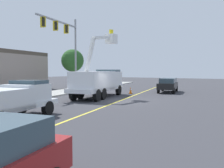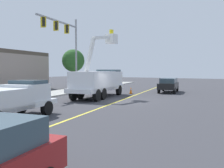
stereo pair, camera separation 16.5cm
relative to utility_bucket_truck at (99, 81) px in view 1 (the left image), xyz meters
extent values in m
plane|color=#38383D|center=(-1.31, -3.10, -1.60)|extent=(120.00, 120.00, 0.00)
cube|color=#9E9E99|center=(-3.05, 5.53, -1.54)|extent=(59.53, 15.38, 0.12)
cube|color=yellow|center=(-1.31, -3.10, -1.60)|extent=(49.05, 10.03, 0.01)
cube|color=white|center=(-0.19, -0.02, -0.70)|extent=(8.53, 4.07, 0.36)
cube|color=white|center=(2.38, 0.50, 0.07)|extent=(3.04, 2.82, 1.60)
cube|color=#384C56|center=(2.58, 0.54, 0.77)|extent=(2.18, 2.41, 0.64)
cube|color=white|center=(-1.15, -0.21, 0.02)|extent=(5.64, 3.49, 1.80)
cube|color=white|center=(-2.12, -0.54, 2.43)|extent=(1.25, 0.36, 3.01)
cube|color=white|center=(-0.28, -0.66, 4.06)|extent=(2.76, 0.47, 0.62)
cube|color=white|center=(1.07, -0.75, 4.09)|extent=(0.90, 0.90, 0.90)
cube|color=yellow|center=(1.07, -0.75, 4.69)|extent=(0.36, 0.24, 0.60)
cylinder|color=black|center=(2.40, 1.65, -1.08)|extent=(1.09, 0.54, 1.04)
cylinder|color=black|center=(2.85, -0.55, -1.08)|extent=(1.09, 0.54, 1.04)
cylinder|color=black|center=(-1.86, 0.79, -1.08)|extent=(1.09, 0.54, 1.04)
cylinder|color=black|center=(-1.41, -1.41, -1.08)|extent=(1.09, 0.54, 1.04)
cylinder|color=black|center=(-3.14, 0.53, -1.08)|extent=(1.09, 0.54, 1.04)
cylinder|color=black|center=(-2.70, -1.67, -1.08)|extent=(1.09, 0.54, 1.04)
cube|color=silver|center=(-11.31, -2.26, -0.85)|extent=(5.90, 3.16, 0.30)
cube|color=silver|center=(-10.10, -2.02, -0.30)|extent=(2.36, 2.29, 1.10)
cube|color=#384C56|center=(-9.91, -1.98, 0.18)|extent=(1.67, 1.99, 0.56)
cylinder|color=black|center=(-9.69, -0.97, -1.18)|extent=(0.88, 0.46, 0.84)
cylinder|color=black|center=(-9.31, -2.82, -1.18)|extent=(0.88, 0.46, 0.84)
cube|color=black|center=(8.60, -4.00, -0.81)|extent=(5.08, 2.81, 0.70)
cube|color=#384C56|center=(8.75, -3.97, -0.21)|extent=(3.72, 2.32, 0.60)
cylinder|color=black|center=(7.17, -5.16, -1.26)|extent=(0.71, 0.37, 0.68)
cylinder|color=black|center=(6.83, -3.48, -1.26)|extent=(0.71, 0.37, 0.68)
cylinder|color=black|center=(10.37, -4.52, -1.26)|extent=(0.71, 0.37, 0.68)
cylinder|color=black|center=(10.03, -2.84, -1.26)|extent=(0.71, 0.37, 0.68)
cube|color=black|center=(-13.52, -4.55, -1.58)|extent=(0.40, 0.40, 0.04)
cone|color=orange|center=(-13.52, -4.55, -1.17)|extent=(0.32, 0.32, 0.78)
cylinder|color=white|center=(-13.52, -4.55, -1.10)|extent=(0.20, 0.20, 0.08)
cube|color=black|center=(4.44, -1.16, -1.58)|extent=(0.40, 0.40, 0.04)
cone|color=orange|center=(4.44, -1.16, -1.18)|extent=(0.32, 0.32, 0.76)
cylinder|color=white|center=(4.44, -1.16, -1.11)|extent=(0.20, 0.20, 0.08)
cylinder|color=gray|center=(3.48, 5.82, 2.75)|extent=(0.22, 0.22, 8.71)
cube|color=gray|center=(-0.17, 5.09, 6.18)|extent=(7.32, 1.63, 0.16)
cube|color=gold|center=(1.40, 5.40, 5.63)|extent=(0.23, 0.57, 1.00)
cube|color=black|center=(1.42, 5.30, 5.63)|extent=(0.26, 0.35, 0.84)
cube|color=gold|center=(-0.69, 4.98, 5.63)|extent=(0.23, 0.57, 1.00)
cube|color=black|center=(-0.67, 4.88, 5.63)|extent=(0.26, 0.35, 0.84)
cube|color=gold|center=(-2.77, 4.56, 5.63)|extent=(0.23, 0.57, 1.00)
cube|color=black|center=(-2.75, 4.47, 5.63)|extent=(0.26, 0.35, 0.84)
cylinder|color=brown|center=(7.08, 9.43, -0.17)|extent=(0.32, 0.32, 2.87)
sphere|color=#285623|center=(7.08, 9.43, 2.38)|extent=(3.18, 3.18, 3.18)
camera|label=1|loc=(-19.31, -13.40, 1.04)|focal=38.92mm
camera|label=2|loc=(-19.22, -13.54, 1.04)|focal=38.92mm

